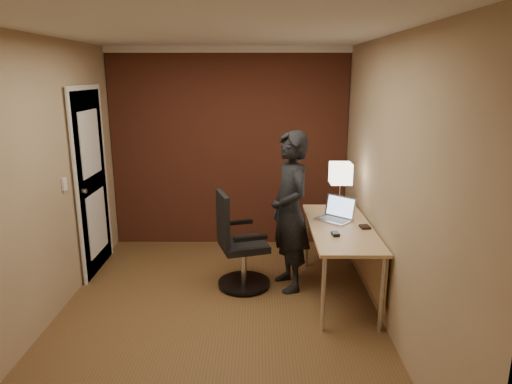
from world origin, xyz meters
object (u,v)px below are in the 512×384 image
desk_lamp (341,174)px  laptop (337,213)px  mouse (335,234)px  wallet (365,227)px  office_chair (238,247)px  person (290,212)px  desk (347,238)px

desk_lamp → laptop: desk_lamp is taller
mouse → wallet: (0.32, 0.22, -0.01)m
laptop → office_chair: office_chair is taller
wallet → person: person is taller
desk → laptop: bearing=111.3°
desk_lamp → laptop: size_ratio=1.28×
desk_lamp → mouse: size_ratio=5.35×
desk → office_chair: office_chair is taller
desk_lamp → person: (-0.55, -0.31, -0.33)m
office_chair → laptop: bearing=3.0°
desk_lamp → laptop: bearing=-104.5°
desk_lamp → wallet: size_ratio=4.86×
desk_lamp → mouse: 0.87m
laptop → wallet: bearing=-49.2°
wallet → desk: bearing=157.9°
desk_lamp → office_chair: size_ratio=0.53×
wallet → office_chair: (-1.24, 0.21, -0.30)m
wallet → person: bearing=161.9°
desk_lamp → office_chair: desk_lamp is taller
office_chair → person: (0.53, 0.02, 0.38)m
desk → wallet: (0.15, -0.06, 0.14)m
desk → wallet: bearing=-22.1°
desk → mouse: mouse is taller
laptop → person: bearing=-175.9°
person → desk: bearing=55.8°
laptop → desk: bearing=-68.7°
person → wallet: bearing=54.7°
desk_lamp → person: person is taller
mouse → wallet: mouse is taller
laptop → mouse: 0.49m
desk → laptop: (-0.08, 0.21, 0.19)m
desk → mouse: 0.36m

